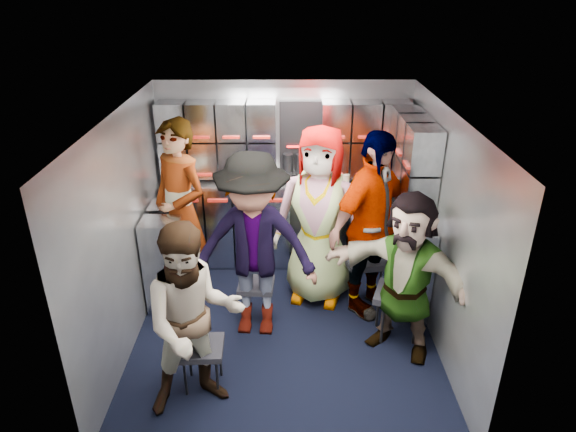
{
  "coord_description": "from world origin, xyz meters",
  "views": [
    {
      "loc": [
        0.01,
        -4.03,
        3.14
      ],
      "look_at": [
        0.04,
        0.35,
        1.05
      ],
      "focal_mm": 32.0,
      "sensor_mm": 36.0,
      "label": 1
    }
  ],
  "objects_px": {
    "jump_seat_mid_left": "(256,287)",
    "attendant_arc_b": "(254,247)",
    "jump_seat_near_left": "(202,350)",
    "attendant_arc_a": "(194,321)",
    "jump_seat_center": "(317,255)",
    "jump_seat_near_right": "(398,297)",
    "jump_seat_mid_right": "(365,262)",
    "attendant_arc_c": "(319,217)",
    "attendant_standing": "(181,211)",
    "attendant_arc_e": "(406,276)",
    "attendant_arc_d": "(371,226)"
  },
  "relations": [
    {
      "from": "jump_seat_mid_left",
      "to": "attendant_arc_b",
      "type": "distance_m",
      "value": 0.57
    },
    {
      "from": "jump_seat_near_left",
      "to": "attendant_arc_a",
      "type": "xyz_separation_m",
      "value": [
        0.0,
        -0.18,
        0.43
      ]
    },
    {
      "from": "attendant_arc_b",
      "to": "jump_seat_center",
      "type": "bearing_deg",
      "value": 55.15
    },
    {
      "from": "jump_seat_near_right",
      "to": "attendant_arc_b",
      "type": "xyz_separation_m",
      "value": [
        -1.33,
        0.1,
        0.47
      ]
    },
    {
      "from": "jump_seat_center",
      "to": "attendant_arc_b",
      "type": "distance_m",
      "value": 1.09
    },
    {
      "from": "jump_seat_mid_left",
      "to": "jump_seat_mid_right",
      "type": "distance_m",
      "value": 1.16
    },
    {
      "from": "jump_seat_center",
      "to": "jump_seat_mid_right",
      "type": "bearing_deg",
      "value": -24.23
    },
    {
      "from": "attendant_arc_c",
      "to": "attendant_standing",
      "type": "bearing_deg",
      "value": -169.14
    },
    {
      "from": "jump_seat_near_right",
      "to": "attendant_arc_b",
      "type": "height_order",
      "value": "attendant_arc_b"
    },
    {
      "from": "jump_seat_near_left",
      "to": "jump_seat_center",
      "type": "distance_m",
      "value": 1.81
    },
    {
      "from": "attendant_standing",
      "to": "attendant_arc_e",
      "type": "relative_size",
      "value": 1.23
    },
    {
      "from": "attendant_arc_a",
      "to": "attendant_arc_e",
      "type": "xyz_separation_m",
      "value": [
        1.72,
        0.65,
        -0.02
      ]
    },
    {
      "from": "attendant_arc_e",
      "to": "attendant_arc_a",
      "type": "bearing_deg",
      "value": -125.16
    },
    {
      "from": "attendant_arc_a",
      "to": "attendant_arc_d",
      "type": "distance_m",
      "value": 1.98
    },
    {
      "from": "attendant_standing",
      "to": "attendant_arc_b",
      "type": "relative_size",
      "value": 1.06
    },
    {
      "from": "jump_seat_center",
      "to": "attendant_arc_b",
      "type": "relative_size",
      "value": 0.26
    },
    {
      "from": "attendant_arc_e",
      "to": "jump_seat_center",
      "type": "bearing_deg",
      "value": 158.61
    },
    {
      "from": "attendant_arc_d",
      "to": "attendant_arc_e",
      "type": "height_order",
      "value": "attendant_arc_d"
    },
    {
      "from": "jump_seat_near_left",
      "to": "attendant_arc_e",
      "type": "relative_size",
      "value": 0.27
    },
    {
      "from": "attendant_arc_d",
      "to": "attendant_arc_e",
      "type": "distance_m",
      "value": 0.68
    },
    {
      "from": "jump_seat_mid_left",
      "to": "jump_seat_near_left",
      "type": "bearing_deg",
      "value": -112.84
    },
    {
      "from": "attendant_arc_b",
      "to": "jump_seat_mid_left",
      "type": "bearing_deg",
      "value": 95.18
    },
    {
      "from": "attendant_arc_a",
      "to": "jump_seat_center",
      "type": "bearing_deg",
      "value": 40.46
    },
    {
      "from": "jump_seat_near_left",
      "to": "jump_seat_near_right",
      "type": "relative_size",
      "value": 0.81
    },
    {
      "from": "attendant_standing",
      "to": "attendant_arc_e",
      "type": "height_order",
      "value": "attendant_standing"
    },
    {
      "from": "jump_seat_near_left",
      "to": "jump_seat_mid_left",
      "type": "bearing_deg",
      "value": 67.16
    },
    {
      "from": "jump_seat_near_right",
      "to": "attendant_arc_d",
      "type": "height_order",
      "value": "attendant_arc_d"
    },
    {
      "from": "jump_seat_mid_left",
      "to": "jump_seat_center",
      "type": "relative_size",
      "value": 0.85
    },
    {
      "from": "jump_seat_near_right",
      "to": "attendant_arc_a",
      "type": "distance_m",
      "value": 1.95
    },
    {
      "from": "jump_seat_near_left",
      "to": "jump_seat_center",
      "type": "xyz_separation_m",
      "value": [
        1.02,
        1.5,
        0.02
      ]
    },
    {
      "from": "attendant_arc_c",
      "to": "attendant_arc_e",
      "type": "relative_size",
      "value": 1.2
    },
    {
      "from": "attendant_standing",
      "to": "attendant_arc_d",
      "type": "xyz_separation_m",
      "value": [
        1.88,
        -0.32,
        -0.01
      ]
    },
    {
      "from": "attendant_arc_e",
      "to": "jump_seat_near_right",
      "type": "bearing_deg",
      "value": 124.02
    },
    {
      "from": "jump_seat_center",
      "to": "attendant_arc_b",
      "type": "bearing_deg",
      "value": -130.03
    },
    {
      "from": "jump_seat_center",
      "to": "attendant_arc_b",
      "type": "xyz_separation_m",
      "value": [
        -0.62,
        -0.74,
        0.51
      ]
    },
    {
      "from": "attendant_arc_d",
      "to": "attendant_arc_e",
      "type": "xyz_separation_m",
      "value": [
        0.22,
        -0.62,
        -0.17
      ]
    },
    {
      "from": "attendant_standing",
      "to": "attendant_arc_b",
      "type": "bearing_deg",
      "value": -1.99
    },
    {
      "from": "jump_seat_mid_left",
      "to": "jump_seat_near_right",
      "type": "xyz_separation_m",
      "value": [
        1.33,
        -0.28,
        0.07
      ]
    },
    {
      "from": "jump_seat_mid_left",
      "to": "attendant_arc_c",
      "type": "relative_size",
      "value": 0.22
    },
    {
      "from": "attendant_standing",
      "to": "jump_seat_mid_left",
      "type": "bearing_deg",
      "value": 6.62
    },
    {
      "from": "jump_seat_near_right",
      "to": "attendant_arc_c",
      "type": "relative_size",
      "value": 0.28
    },
    {
      "from": "jump_seat_center",
      "to": "attendant_standing",
      "type": "bearing_deg",
      "value": -176.9
    },
    {
      "from": "jump_seat_center",
      "to": "attendant_arc_c",
      "type": "xyz_separation_m",
      "value": [
        0.0,
        -0.18,
        0.55
      ]
    },
    {
      "from": "jump_seat_near_right",
      "to": "attendant_standing",
      "type": "distance_m",
      "value": 2.3
    },
    {
      "from": "jump_seat_near_left",
      "to": "attendant_arc_c",
      "type": "xyz_separation_m",
      "value": [
        1.02,
        1.32,
        0.56
      ]
    },
    {
      "from": "attendant_arc_b",
      "to": "attendant_arc_e",
      "type": "distance_m",
      "value": 1.36
    },
    {
      "from": "attendant_arc_b",
      "to": "attendant_arc_c",
      "type": "distance_m",
      "value": 0.84
    },
    {
      "from": "attendant_standing",
      "to": "attendant_arc_c",
      "type": "bearing_deg",
      "value": 34.35
    },
    {
      "from": "attendant_standing",
      "to": "attendant_arc_e",
      "type": "distance_m",
      "value": 2.31
    },
    {
      "from": "attendant_arc_a",
      "to": "attendant_arc_c",
      "type": "relative_size",
      "value": 0.86
    }
  ]
}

